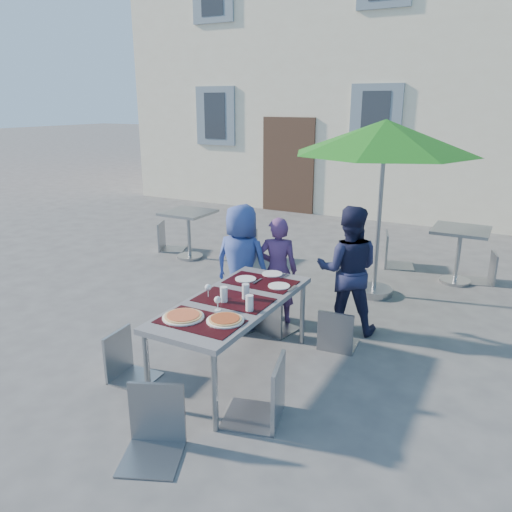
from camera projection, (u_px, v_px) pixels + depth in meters
The scene contains 23 objects.
ground at pixel (151, 373), 4.86m from camera, with size 90.00×90.00×0.00m, color #49494B.
building at pixel (424, 10), 13.10m from camera, with size 13.60×8.20×11.10m.
dining_table at pixel (234, 305), 4.68m from camera, with size 0.80×1.85×0.76m.
pizza_near_left at pixel (183, 316), 4.26m from camera, with size 0.36×0.36×0.03m.
pizza_near_right at pixel (225, 320), 4.20m from camera, with size 0.32×0.32×0.03m.
glassware at pixel (234, 296), 4.55m from camera, with size 0.57×0.41×0.15m.
place_settings at pixel (266, 279), 5.18m from camera, with size 0.66×0.52×0.01m.
child_0 at pixel (241, 264), 5.86m from camera, with size 0.69×0.45×1.41m, color #34478F.
child_1 at pixel (278, 271), 5.83m from camera, with size 0.47×0.31×1.28m, color #563165.
child_2 at pixel (348, 270), 5.56m from camera, with size 0.71×0.41×1.46m, color #1C1F3E.
chair_0 at pixel (238, 287), 5.66m from camera, with size 0.50×0.51×0.89m.
chair_1 at pixel (273, 290), 5.56m from camera, with size 0.47×0.47×0.89m.
chair_2 at pixel (339, 306), 5.18m from camera, with size 0.41×0.41×0.86m.
chair_3 at pixel (124, 329), 4.63m from camera, with size 0.42×0.41×0.88m.
chair_4 at pixel (266, 354), 3.96m from camera, with size 0.56×0.56×1.03m.
chair_5 at pixel (151, 384), 3.61m from camera, with size 0.57×0.57×0.97m.
patio_umbrella at pixel (385, 139), 6.22m from camera, with size 2.34×2.34×2.32m.
cafe_table_0 at pixel (189, 225), 8.29m from camera, with size 0.75×0.75×0.80m.
bg_chair_l_0 at pixel (166, 219), 8.77m from camera, with size 0.56×0.55×0.95m.
bg_chair_r_0 at pixel (246, 227), 8.31m from camera, with size 0.42×0.42×0.90m.
cafe_table_1 at pixel (459, 244), 7.13m from camera, with size 0.76×0.76×0.81m.
bg_chair_l_1 at pixel (395, 229), 7.86m from camera, with size 0.57×0.57×1.03m.
bg_chair_r_1 at pixel (489, 250), 7.16m from camera, with size 0.47×0.46×0.85m.
Camera 1 is at (2.95, -3.30, 2.52)m, focal length 35.00 mm.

